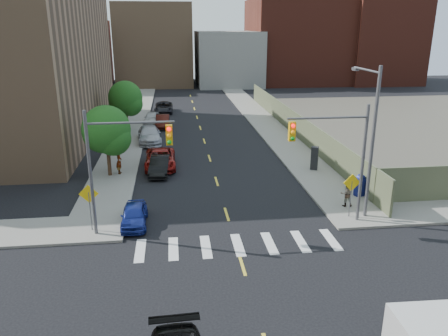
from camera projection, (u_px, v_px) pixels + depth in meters
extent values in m
plane|color=black|center=(249.00, 288.00, 19.28)|extent=(160.00, 160.00, 0.00)
cube|color=gray|center=(137.00, 113.00, 57.53)|extent=(3.50, 73.00, 0.15)
cube|color=gray|center=(252.00, 110.00, 59.29)|extent=(3.50, 73.00, 0.15)
cube|color=#606949|center=(293.00, 122.00, 46.40)|extent=(0.12, 44.00, 2.50)
cube|color=#595447|center=(441.00, 125.00, 50.75)|extent=(36.00, 42.00, 0.06)
cube|color=#592319|center=(68.00, 54.00, 80.97)|extent=(14.00, 18.00, 12.00)
cube|color=#8C6B4C|center=(155.00, 45.00, 84.20)|extent=(14.00, 16.00, 15.00)
cube|color=gray|center=(228.00, 58.00, 84.68)|extent=(12.00, 16.00, 10.00)
cube|color=#592319|center=(296.00, 42.00, 87.23)|extent=(18.00, 18.00, 16.00)
cube|color=#592319|center=(377.00, 36.00, 86.84)|extent=(14.00, 16.00, 18.00)
cylinder|color=#8C6B4C|center=(399.00, 10.00, 85.74)|extent=(1.80, 1.80, 28.00)
cylinder|color=#59595E|center=(91.00, 176.00, 23.00)|extent=(0.18, 0.18, 7.00)
cylinder|color=#59595E|center=(130.00, 123.00, 22.38)|extent=(4.50, 0.12, 0.12)
cube|color=#E5A50C|center=(169.00, 135.00, 22.82)|extent=(0.35, 0.30, 1.05)
cylinder|color=#59595E|center=(362.00, 166.00, 24.70)|extent=(0.18, 0.18, 7.00)
cylinder|color=#59595E|center=(328.00, 118.00, 23.57)|extent=(4.50, 0.12, 0.12)
cube|color=#E5A50C|center=(292.00, 131.00, 23.57)|extent=(0.35, 0.30, 1.05)
cylinder|color=#59595E|center=(372.00, 146.00, 24.94)|extent=(0.20, 0.20, 9.00)
cylinder|color=#59595E|center=(367.00, 70.00, 25.27)|extent=(0.12, 3.50, 0.12)
cube|color=#59595E|center=(355.00, 69.00, 26.81)|extent=(0.25, 0.60, 0.18)
cylinder|color=#59595E|center=(91.00, 212.00, 24.15)|extent=(0.06, 0.06, 2.40)
cube|color=yellow|center=(89.00, 194.00, 23.81)|extent=(1.06, 0.04, 1.06)
cylinder|color=#59595E|center=(350.00, 200.00, 25.85)|extent=(0.06, 0.06, 2.40)
cube|color=yellow|center=(352.00, 183.00, 25.51)|extent=(1.06, 0.04, 1.06)
cylinder|color=#59595E|center=(118.00, 148.00, 36.89)|extent=(0.06, 0.06, 2.40)
cube|color=yellow|center=(117.00, 135.00, 36.55)|extent=(1.06, 0.04, 1.06)
cylinder|color=#332114|center=(109.00, 160.00, 33.06)|extent=(0.28, 0.28, 2.64)
sphere|color=#144614|center=(106.00, 129.00, 32.31)|extent=(3.60, 3.60, 3.60)
sphere|color=#144614|center=(113.00, 138.00, 32.27)|extent=(2.64, 2.64, 2.64)
sphere|color=#144614|center=(102.00, 134.00, 32.77)|extent=(2.88, 2.88, 2.88)
cylinder|color=#332114|center=(127.00, 120.00, 47.21)|extent=(0.28, 0.28, 2.64)
sphere|color=#144614|center=(125.00, 98.00, 46.46)|extent=(3.60, 3.60, 3.60)
sphere|color=#144614|center=(130.00, 104.00, 46.42)|extent=(2.64, 2.64, 2.64)
sphere|color=#144614|center=(122.00, 101.00, 46.93)|extent=(2.88, 2.88, 2.88)
imported|color=navy|center=(134.00, 215.00, 25.24)|extent=(1.47, 3.60, 1.22)
imported|color=black|center=(160.00, 165.00, 33.95)|extent=(1.76, 4.25, 1.37)
imported|color=maroon|center=(160.00, 159.00, 35.43)|extent=(2.48, 5.27, 1.46)
imported|color=#A8AAB0|center=(149.00, 135.00, 43.11)|extent=(2.63, 5.56, 1.57)
imported|color=#B9B9B9|center=(152.00, 118.00, 51.33)|extent=(2.06, 4.26, 1.40)
imported|color=#3B110B|center=(163.00, 121.00, 49.55)|extent=(1.62, 4.27, 1.39)
imported|color=black|center=(164.00, 107.00, 57.95)|extent=(2.41, 5.07, 1.40)
cube|color=#0F1658|center=(360.00, 187.00, 29.20)|extent=(0.74, 0.65, 1.17)
cylinder|color=#0F1658|center=(361.00, 179.00, 29.01)|extent=(0.66, 0.47, 0.60)
cube|color=black|center=(314.00, 158.00, 34.45)|extent=(0.69, 0.64, 1.85)
imported|color=gray|center=(119.00, 162.00, 33.52)|extent=(0.46, 0.69, 1.87)
imported|color=gray|center=(347.00, 194.00, 27.45)|extent=(0.84, 0.68, 1.64)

